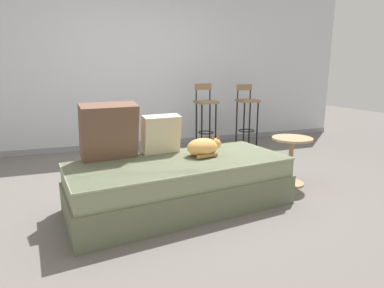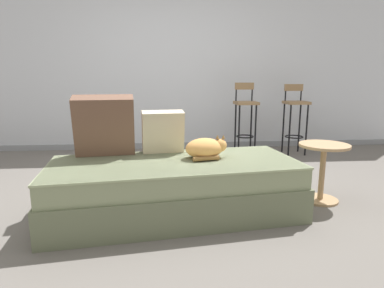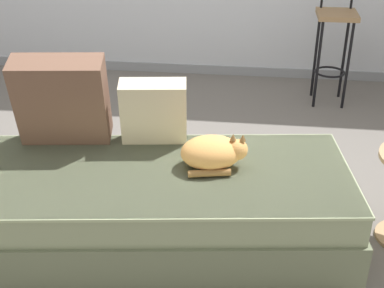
{
  "view_description": "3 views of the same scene",
  "coord_description": "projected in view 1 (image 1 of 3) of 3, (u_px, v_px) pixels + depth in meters",
  "views": [
    {
      "loc": [
        -0.86,
        -3.08,
        1.24
      ],
      "look_at": [
        0.15,
        -0.3,
        0.57
      ],
      "focal_mm": 30.0,
      "sensor_mm": 36.0,
      "label": 1
    },
    {
      "loc": [
        -0.07,
        -2.92,
        1.11
      ],
      "look_at": [
        0.15,
        -0.3,
        0.57
      ],
      "focal_mm": 30.0,
      "sensor_mm": 36.0,
      "label": 2
    },
    {
      "loc": [
        0.44,
        -2.74,
        1.91
      ],
      "look_at": [
        0.15,
        -0.3,
        0.57
      ],
      "focal_mm": 50.0,
      "sensor_mm": 36.0,
      "label": 3
    }
  ],
  "objects": [
    {
      "name": "wall_baseboard_trim",
      "position": [
        133.0,
        144.0,
        5.39
      ],
      "size": [
        8.0,
        0.02,
        0.09
      ],
      "primitive_type": "cube",
      "color": "gray",
      "rests_on": "ground"
    },
    {
      "name": "throw_pillow_middle",
      "position": [
        161.0,
        134.0,
        3.14
      ],
      "size": [
        0.39,
        0.23,
        0.38
      ],
      "color": "beige",
      "rests_on": "couch"
    },
    {
      "name": "bar_stool_near_window",
      "position": [
        206.0,
        110.0,
        5.14
      ],
      "size": [
        0.32,
        0.32,
        1.05
      ],
      "color": "black",
      "rests_on": "ground"
    },
    {
      "name": "side_table",
      "position": [
        291.0,
        154.0,
        3.55
      ],
      "size": [
        0.44,
        0.44,
        0.54
      ],
      "color": "tan",
      "rests_on": "ground"
    },
    {
      "name": "throw_pillow_corner",
      "position": [
        109.0,
        131.0,
        2.9
      ],
      "size": [
        0.53,
        0.34,
        0.53
      ],
      "color": "brown",
      "rests_on": "couch"
    },
    {
      "name": "wall_back_panel",
      "position": [
        129.0,
        68.0,
        5.16
      ],
      "size": [
        8.0,
        0.1,
        2.6
      ],
      "primitive_type": "cube",
      "color": "silver",
      "rests_on": "ground"
    },
    {
      "name": "couch",
      "position": [
        180.0,
        183.0,
        2.97
      ],
      "size": [
        2.11,
        1.11,
        0.45
      ],
      "color": "#636B50",
      "rests_on": "ground"
    },
    {
      "name": "cat",
      "position": [
        204.0,
        147.0,
        3.06
      ],
      "size": [
        0.37,
        0.3,
        0.2
      ],
      "color": "tan",
      "rests_on": "couch"
    },
    {
      "name": "ground_plane",
      "position": [
        169.0,
        192.0,
        3.38
      ],
      "size": [
        16.0,
        16.0,
        0.0
      ],
      "primitive_type": "plane",
      "color": "#66605B",
      "rests_on": "ground"
    },
    {
      "name": "bar_stool_by_doorway",
      "position": [
        247.0,
        109.0,
        5.39
      ],
      "size": [
        0.32,
        0.32,
        1.03
      ],
      "color": "black",
      "rests_on": "ground"
    }
  ]
}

